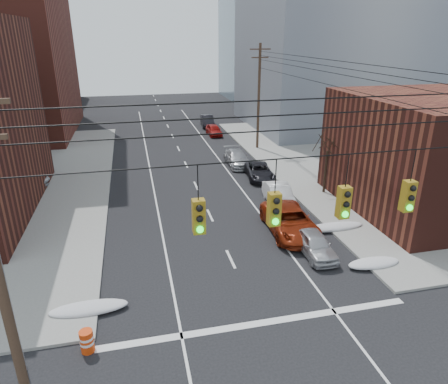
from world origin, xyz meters
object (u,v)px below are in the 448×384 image
red_pickup (290,221)px  parked_car_d (237,158)px  parked_car_a (315,244)px  parked_car_f (207,121)px  lot_car_b (14,178)px  construction_barrel (87,341)px  parked_car_e (214,130)px  parked_car_b (279,195)px  parked_car_c (259,171)px

red_pickup → parked_car_d: (0.36, 14.43, -0.10)m
parked_car_a → parked_car_d: parked_car_d is taller
parked_car_f → lot_car_b: size_ratio=0.82×
red_pickup → construction_barrel: red_pickup is taller
parked_car_a → construction_barrel: 13.03m
parked_car_e → parked_car_a: bearing=-91.9°
parked_car_d → parked_car_f: (0.50, 17.86, 0.05)m
parked_car_b → parked_car_d: bearing=98.3°
red_pickup → parked_car_a: size_ratio=1.48×
parked_car_b → parked_car_c: (0.38, 5.98, -0.12)m
parked_car_b → lot_car_b: lot_car_b is taller
red_pickup → parked_car_e: (0.70, 27.00, -0.14)m
parked_car_f → lot_car_b: bearing=-129.9°
parked_car_d → parked_car_a: bearing=-88.8°
parked_car_a → parked_car_c: size_ratio=0.85×
parked_car_e → construction_barrel: 36.96m
parked_car_a → parked_car_b: 7.23m
parked_car_a → parked_car_e: (0.34, 29.85, -0.00)m
parked_car_c → parked_car_e: 16.68m
parked_car_a → parked_car_b: bearing=86.6°
red_pickup → parked_car_f: red_pickup is taller
parked_car_e → lot_car_b: lot_car_b is taller
lot_car_b → construction_barrel: 21.35m
red_pickup → parked_car_e: size_ratio=1.48×
parked_car_d → construction_barrel: 25.31m
parked_car_b → parked_car_f: parked_car_b is taller
lot_car_b → construction_barrel: (7.20, -20.10, -0.42)m
lot_car_b → parked_car_e: bearing=-30.0°
red_pickup → lot_car_b: size_ratio=1.04×
lot_car_b → parked_car_c: bearing=-72.5°
red_pickup → parked_car_f: (0.86, 32.28, -0.05)m
parked_car_c → construction_barrel: bearing=-119.0°
construction_barrel → parked_car_b: bearing=44.1°
red_pickup → parked_car_b: red_pickup is taller
parked_car_e → parked_car_f: size_ratio=0.86×
parked_car_f → parked_car_d: bearing=-86.9°
parked_car_a → parked_car_f: parked_car_f is taller
red_pickup → construction_barrel: size_ratio=5.97×
red_pickup → parked_car_d: red_pickup is taller
parked_car_b → lot_car_b: size_ratio=0.83×
parked_car_a → lot_car_b: bearing=142.7°
parked_car_e → construction_barrel: (-12.38, -34.83, -0.17)m
parked_car_c → parked_car_f: (-0.42, 21.96, 0.11)m
parked_car_a → parked_car_f: bearing=90.1°
parked_car_e → construction_barrel: parked_car_e is taller
red_pickup → construction_barrel: bearing=-143.4°
red_pickup → construction_barrel: 14.07m
parked_car_a → parked_car_d: 17.28m
construction_barrel → lot_car_b: bearing=109.7°
red_pickup → parked_car_b: 4.44m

